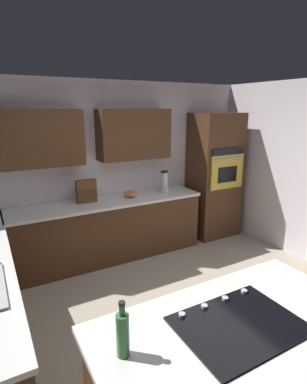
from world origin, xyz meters
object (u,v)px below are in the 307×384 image
cooktop (238,324)px  blender (164,183)px  spice_rack (86,191)px  wall_oven (214,176)px  oil_bottle (123,334)px  mixing_bowl (130,194)px

cooktop → blender: (-1.21, -2.91, 0.14)m
cooktop → spice_rack: (0.04, -2.98, 0.16)m
wall_oven → cooktop: size_ratio=2.80×
wall_oven → spice_rack: size_ratio=6.52×
blender → spice_rack: size_ratio=1.06×
cooktop → wall_oven: bearing=-127.3°
cooktop → oil_bottle: bearing=-9.9°
oil_bottle → cooktop: bearing=170.1°
wall_oven → spice_rack: wall_oven is taller
wall_oven → blender: size_ratio=6.15×
cooktop → mixing_bowl: bearing=-101.8°
blender → mixing_bowl: (0.60, 0.00, -0.09)m
blender → mixing_bowl: bearing=0.0°
wall_oven → oil_bottle: wall_oven is taller
oil_bottle → spice_rack: bearing=-103.4°
mixing_bowl → oil_bottle: oil_bottle is taller
blender → spice_rack: (1.25, -0.07, 0.01)m
cooktop → blender: 3.15m
blender → spice_rack: 1.25m
cooktop → oil_bottle: 0.74m
mixing_bowl → spice_rack: (0.65, -0.07, 0.11)m
mixing_bowl → spice_rack: bearing=-6.0°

